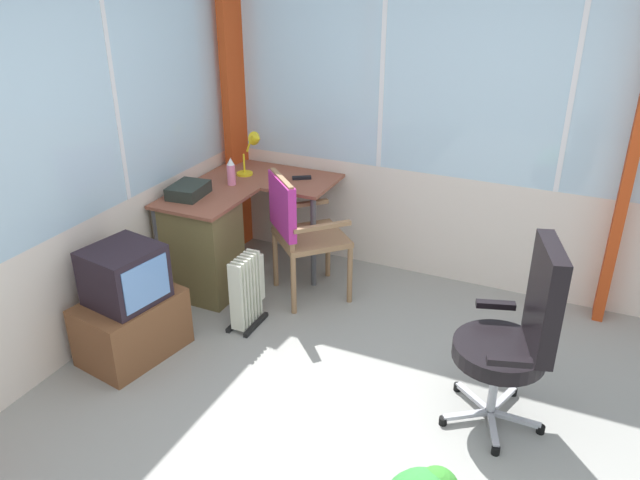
{
  "coord_description": "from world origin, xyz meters",
  "views": [
    {
      "loc": [
        -2.41,
        -0.87,
        2.45
      ],
      "look_at": [
        0.85,
        0.62,
        0.74
      ],
      "focal_mm": 35.12,
      "sensor_mm": 36.0,
      "label": 1
    }
  ],
  "objects_px": {
    "office_chair": "(519,330)",
    "tv_on_stand": "(130,309)",
    "spray_bottle": "(231,172)",
    "tv_remote": "(302,178)",
    "paper_tray": "(188,190)",
    "desk": "(208,242)",
    "wooden_armchair": "(295,222)",
    "space_heater": "(248,289)",
    "desk_lamp": "(254,147)"
  },
  "relations": [
    {
      "from": "office_chair",
      "to": "tv_on_stand",
      "type": "bearing_deg",
      "value": 98.79
    },
    {
      "from": "spray_bottle",
      "to": "office_chair",
      "type": "xyz_separation_m",
      "value": [
        -0.89,
        -2.32,
        -0.26
      ]
    },
    {
      "from": "tv_remote",
      "to": "paper_tray",
      "type": "height_order",
      "value": "paper_tray"
    },
    {
      "from": "desk",
      "to": "office_chair",
      "type": "relative_size",
      "value": 1.11
    },
    {
      "from": "office_chair",
      "to": "desk",
      "type": "bearing_deg",
      "value": 76.81
    },
    {
      "from": "desk",
      "to": "tv_on_stand",
      "type": "height_order",
      "value": "tv_on_stand"
    },
    {
      "from": "spray_bottle",
      "to": "office_chair",
      "type": "relative_size",
      "value": 0.2
    },
    {
      "from": "spray_bottle",
      "to": "wooden_armchair",
      "type": "height_order",
      "value": "spray_bottle"
    },
    {
      "from": "paper_tray",
      "to": "wooden_armchair",
      "type": "distance_m",
      "value": 0.82
    },
    {
      "from": "spray_bottle",
      "to": "wooden_armchair",
      "type": "bearing_deg",
      "value": -103.91
    },
    {
      "from": "wooden_armchair",
      "to": "space_heater",
      "type": "distance_m",
      "value": 0.6
    },
    {
      "from": "desk_lamp",
      "to": "spray_bottle",
      "type": "relative_size",
      "value": 1.58
    },
    {
      "from": "spray_bottle",
      "to": "paper_tray",
      "type": "distance_m",
      "value": 0.38
    },
    {
      "from": "spray_bottle",
      "to": "desk_lamp",
      "type": "bearing_deg",
      "value": -4.62
    },
    {
      "from": "tv_remote",
      "to": "space_heater",
      "type": "distance_m",
      "value": 1.08
    },
    {
      "from": "paper_tray",
      "to": "wooden_armchair",
      "type": "relative_size",
      "value": 0.31
    },
    {
      "from": "tv_remote",
      "to": "wooden_armchair",
      "type": "height_order",
      "value": "wooden_armchair"
    },
    {
      "from": "paper_tray",
      "to": "tv_on_stand",
      "type": "distance_m",
      "value": 1.03
    },
    {
      "from": "paper_tray",
      "to": "office_chair",
      "type": "relative_size",
      "value": 0.27
    },
    {
      "from": "tv_on_stand",
      "to": "space_heater",
      "type": "bearing_deg",
      "value": -38.23
    },
    {
      "from": "desk",
      "to": "paper_tray",
      "type": "distance_m",
      "value": 0.42
    },
    {
      "from": "desk",
      "to": "space_heater",
      "type": "xyz_separation_m",
      "value": [
        -0.28,
        -0.5,
        -0.15
      ]
    },
    {
      "from": "spray_bottle",
      "to": "desk",
      "type": "bearing_deg",
      "value": 175.76
    },
    {
      "from": "desk_lamp",
      "to": "wooden_armchair",
      "type": "distance_m",
      "value": 0.84
    },
    {
      "from": "paper_tray",
      "to": "space_heater",
      "type": "bearing_deg",
      "value": -113.75
    },
    {
      "from": "paper_tray",
      "to": "office_chair",
      "type": "bearing_deg",
      "value": -102.51
    },
    {
      "from": "desk_lamp",
      "to": "tv_on_stand",
      "type": "distance_m",
      "value": 1.69
    },
    {
      "from": "paper_tray",
      "to": "tv_on_stand",
      "type": "relative_size",
      "value": 0.39
    },
    {
      "from": "desk",
      "to": "spray_bottle",
      "type": "bearing_deg",
      "value": -4.24
    },
    {
      "from": "desk_lamp",
      "to": "tv_remote",
      "type": "xyz_separation_m",
      "value": [
        0.02,
        -0.41,
        -0.21
      ]
    },
    {
      "from": "desk_lamp",
      "to": "spray_bottle",
      "type": "distance_m",
      "value": 0.33
    },
    {
      "from": "office_chair",
      "to": "space_heater",
      "type": "bearing_deg",
      "value": 81.69
    },
    {
      "from": "spray_bottle",
      "to": "tv_on_stand",
      "type": "relative_size",
      "value": 0.28
    },
    {
      "from": "desk",
      "to": "desk_lamp",
      "type": "relative_size",
      "value": 3.58
    },
    {
      "from": "paper_tray",
      "to": "desk",
      "type": "bearing_deg",
      "value": -90.25
    },
    {
      "from": "desk_lamp",
      "to": "office_chair",
      "type": "relative_size",
      "value": 0.31
    },
    {
      "from": "spray_bottle",
      "to": "wooden_armchair",
      "type": "distance_m",
      "value": 0.68
    },
    {
      "from": "tv_remote",
      "to": "desk_lamp",
      "type": "bearing_deg",
      "value": 60.98
    },
    {
      "from": "desk",
      "to": "tv_on_stand",
      "type": "distance_m",
      "value": 0.91
    },
    {
      "from": "wooden_armchair",
      "to": "desk",
      "type": "bearing_deg",
      "value": 106.27
    },
    {
      "from": "desk",
      "to": "office_chair",
      "type": "distance_m",
      "value": 2.41
    },
    {
      "from": "wooden_armchair",
      "to": "tv_remote",
      "type": "bearing_deg",
      "value": 20.36
    },
    {
      "from": "tv_remote",
      "to": "office_chair",
      "type": "height_order",
      "value": "office_chair"
    },
    {
      "from": "spray_bottle",
      "to": "paper_tray",
      "type": "bearing_deg",
      "value": 154.83
    },
    {
      "from": "tv_remote",
      "to": "paper_tray",
      "type": "distance_m",
      "value": 0.9
    },
    {
      "from": "spray_bottle",
      "to": "space_heater",
      "type": "bearing_deg",
      "value": -142.37
    },
    {
      "from": "spray_bottle",
      "to": "space_heater",
      "type": "distance_m",
      "value": 0.99
    },
    {
      "from": "desk",
      "to": "tv_remote",
      "type": "bearing_deg",
      "value": -34.37
    },
    {
      "from": "spray_bottle",
      "to": "tv_remote",
      "type": "bearing_deg",
      "value": -52.51
    },
    {
      "from": "spray_bottle",
      "to": "paper_tray",
      "type": "height_order",
      "value": "spray_bottle"
    }
  ]
}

